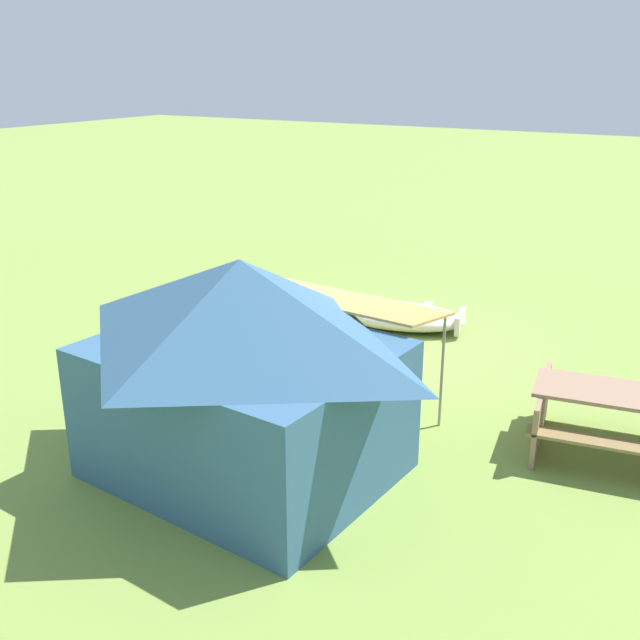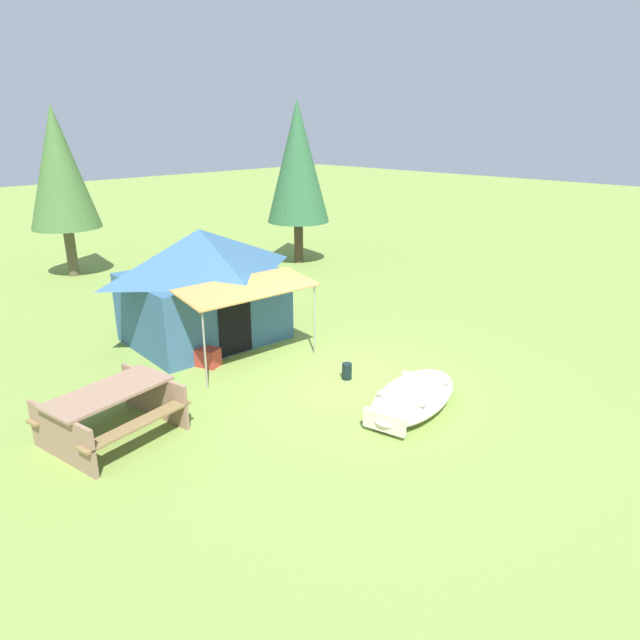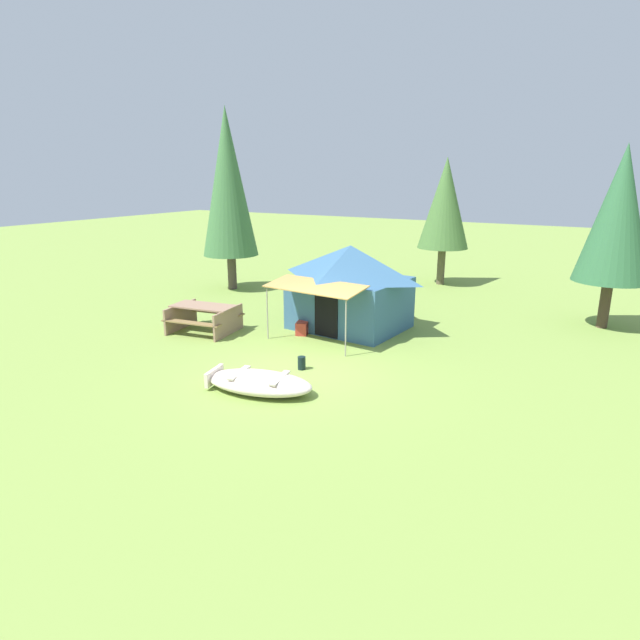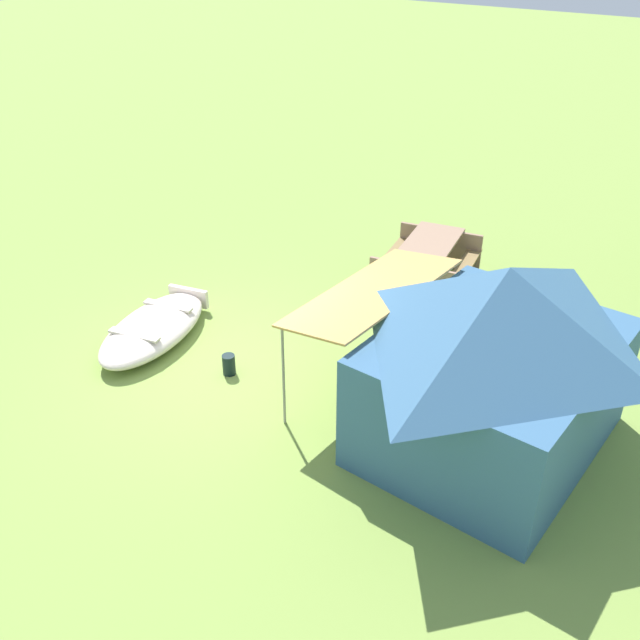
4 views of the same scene
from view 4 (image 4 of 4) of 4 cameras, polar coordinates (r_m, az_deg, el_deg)
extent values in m
plane|color=olive|center=(10.40, -7.18, -4.11)|extent=(80.00, 80.00, 0.00)
ellipsoid|color=beige|center=(11.22, -13.22, -0.69)|extent=(2.49, 1.53, 0.41)
ellipsoid|color=#504944|center=(11.20, -13.24, -0.55)|extent=(2.28, 1.37, 0.15)
cube|color=beige|center=(10.82, -14.64, -1.14)|extent=(0.30, 0.84, 0.04)
cube|color=beige|center=(11.47, -12.06, 1.13)|extent=(0.30, 0.84, 0.04)
cube|color=beige|center=(11.97, -10.47, 1.87)|extent=(0.22, 0.70, 0.31)
cube|color=#365F85|center=(8.89, 13.56, -5.65)|extent=(3.22, 2.68, 1.51)
pyramid|color=#365F85|center=(8.24, 14.57, 1.20)|extent=(3.48, 2.89, 0.93)
cube|color=black|center=(9.39, 6.79, -3.63)|extent=(0.76, 0.10, 1.21)
cube|color=tan|center=(9.15, 4.29, 2.31)|extent=(2.80, 1.32, 0.18)
cylinder|color=gray|center=(8.97, -2.94, -4.61)|extent=(0.04, 0.04, 1.43)
cylinder|color=gray|center=(10.72, 5.91, 1.62)|extent=(0.04, 0.04, 1.43)
cube|color=#95735B|center=(12.44, 8.68, 5.96)|extent=(1.92, 1.09, 0.04)
cube|color=olive|center=(12.74, 5.84, 5.13)|extent=(1.83, 0.53, 0.04)
cube|color=olive|center=(12.45, 11.34, 4.02)|extent=(1.83, 0.53, 0.04)
cube|color=#95735B|center=(13.31, 9.55, 5.74)|extent=(0.29, 1.52, 0.74)
cube|color=#95735B|center=(11.91, 7.41, 2.79)|extent=(0.29, 1.52, 0.74)
cube|color=#AD342A|center=(10.23, 8.48, -3.65)|extent=(0.47, 0.59, 0.37)
cylinder|color=black|center=(10.28, -7.30, -3.56)|extent=(0.26, 0.26, 0.31)
camera|label=1|loc=(12.06, 52.57, 11.71)|focal=41.53mm
camera|label=2|loc=(18.34, -9.52, 26.19)|focal=32.17mm
camera|label=3|loc=(15.48, -57.68, 11.57)|focal=29.46mm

